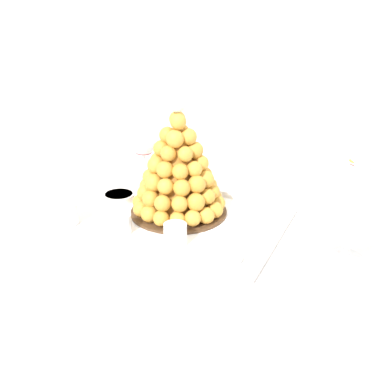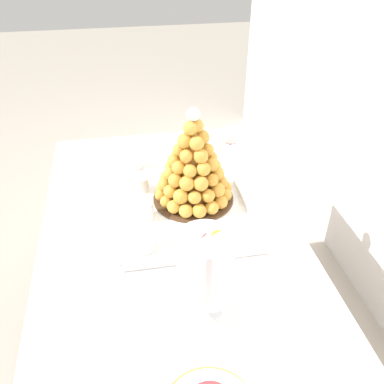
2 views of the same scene
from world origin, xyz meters
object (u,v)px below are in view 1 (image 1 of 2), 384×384
Objects in this scene: croquembouche at (178,171)px; dessert_cup_centre at (175,235)px; creme_brulee_ramekin at (119,197)px; wine_glass at (144,147)px; macaron_goblet at (351,201)px; dessert_cup_left at (69,214)px; dessert_cup_mid_right at (231,250)px; dessert_cup_mid_left at (121,224)px; serving_tray at (168,220)px.

dessert_cup_centre is at bearing -67.31° from croquembouche.
creme_brulee_ramekin is at bearing 178.00° from croquembouche.
dessert_cup_centre is 0.47m from wine_glass.
croquembouche is 1.34× the size of macaron_goblet.
dessert_cup_centre is at bearing 0.96° from dessert_cup_left.
wine_glass is (-0.28, 0.36, 0.09)m from dessert_cup_centre.
dessert_cup_left is at bearing -144.10° from croquembouche.
dessert_cup_left is (-0.25, -0.18, -0.10)m from croquembouche.
dessert_cup_mid_right is at bearing -4.56° from dessert_cup_centre.
dessert_cup_centre is (0.16, -0.00, 0.00)m from dessert_cup_mid_left.
croquembouche is at bearing 35.90° from dessert_cup_left.
dessert_cup_mid_left is 0.16m from dessert_cup_centre.
dessert_cup_centre is 1.01× the size of dessert_cup_mid_right.
croquembouche is 0.31m from dessert_cup_mid_right.
macaron_goblet is at bearing 27.57° from dessert_cup_mid_right.
croquembouche is at bearing 140.48° from dessert_cup_mid_right.
croquembouche is at bearing -2.00° from creme_brulee_ramekin.
dessert_cup_centre is 0.63× the size of creme_brulee_ramekin.
croquembouche is 0.48m from macaron_goblet.
dessert_cup_centre is (0.08, -0.13, 0.03)m from serving_tray.
macaron_goblet is (0.48, -0.06, 0.02)m from croquembouche.
dessert_cup_left is 1.07× the size of dessert_cup_mid_left.
croquembouche is 5.73× the size of dessert_cup_left.
croquembouche reaches higher than dessert_cup_mid_left.
creme_brulee_ramekin is at bearing 174.58° from macaron_goblet.
croquembouche is 6.12× the size of dessert_cup_mid_left.
croquembouche is 0.28m from wine_glass.
dessert_cup_left is (-0.24, -0.13, 0.03)m from serving_tray.
creme_brulee_ramekin is at bearing 146.78° from dessert_cup_centre.
dessert_cup_left is 0.35× the size of wine_glass.
serving_tray is 6.76× the size of creme_brulee_ramekin.
croquembouche is 0.24m from creme_brulee_ramekin.
creme_brulee_ramekin is (-0.20, 0.01, -0.12)m from croquembouche.
macaron_goblet is at bearing 16.29° from dessert_cup_centre.
dessert_cup_mid_right is 0.31m from macaron_goblet.
serving_tray is 1.88× the size of croquembouche.
wine_glass is (-0.01, 0.18, 0.11)m from creme_brulee_ramekin.
dessert_cup_centre reaches higher than dessert_cup_mid_right.
croquembouche is 5.68× the size of dessert_cup_centre.
dessert_cup_mid_right is at bearing -40.16° from wine_glass.
croquembouche is at bearing 112.69° from dessert_cup_centre.
serving_tray is 10.77× the size of dessert_cup_mid_right.
macaron_goblet is at bearing 9.63° from dessert_cup_left.
dessert_cup_centre is at bearing -0.93° from dessert_cup_mid_left.
croquembouche is at bearing 77.34° from serving_tray.
wine_glass is (0.04, 0.36, 0.09)m from dessert_cup_left.
dessert_cup_mid_right reaches higher than dessert_cup_mid_left.
wine_glass is at bearing 92.03° from creme_brulee_ramekin.
wine_glass is at bearing 128.49° from dessert_cup_centre.
macaron_goblet reaches higher than serving_tray.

